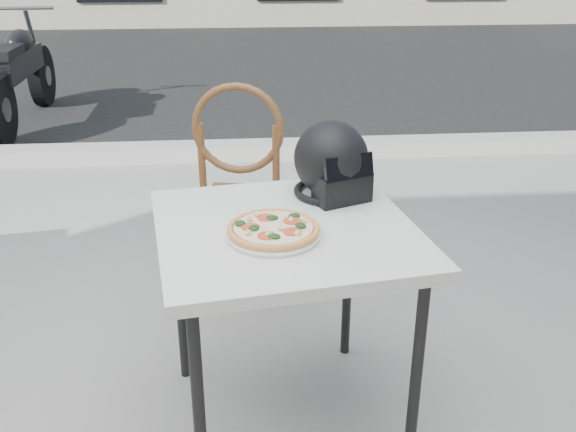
{
  "coord_description": "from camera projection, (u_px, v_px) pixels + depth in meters",
  "views": [
    {
      "loc": [
        0.41,
        -1.99,
        1.66
      ],
      "look_at": [
        0.57,
        -0.13,
        0.84
      ],
      "focal_mm": 40.0,
      "sensor_mm": 36.0,
      "label": 1
    }
  ],
  "objects": [
    {
      "name": "motorcycle",
      "position": [
        20.0,
        76.0,
        6.01
      ],
      "size": [
        0.54,
        2.06,
        1.03
      ],
      "rotation": [
        0.0,
        0.0,
        0.01
      ],
      "color": "black",
      "rests_on": "street_asphalt"
    },
    {
      "name": "ground",
      "position": [
        138.0,
        408.0,
        2.46
      ],
      "size": [
        80.0,
        80.0,
        0.0
      ],
      "primitive_type": "plane",
      "color": "gray",
      "rests_on": "ground"
    },
    {
      "name": "cafe_table_main",
      "position": [
        286.0,
        245.0,
        2.12
      ],
      "size": [
        0.95,
        0.95,
        0.79
      ],
      "rotation": [
        0.0,
        0.0,
        0.15
      ],
      "color": "silver",
      "rests_on": "ground"
    },
    {
      "name": "pizza",
      "position": [
        273.0,
        229.0,
        2.0
      ],
      "size": [
        0.38,
        0.38,
        0.04
      ],
      "rotation": [
        0.0,
        0.0,
        0.36
      ],
      "color": "#DC9350",
      "rests_on": "plate"
    },
    {
      "name": "curb",
      "position": [
        186.0,
        152.0,
        5.17
      ],
      "size": [
        30.0,
        0.25,
        0.12
      ],
      "primitive_type": "cube",
      "color": "#ABA9A0",
      "rests_on": "ground"
    },
    {
      "name": "helmet",
      "position": [
        332.0,
        163.0,
        2.29
      ],
      "size": [
        0.35,
        0.36,
        0.27
      ],
      "rotation": [
        0.0,
        0.0,
        0.38
      ],
      "color": "black",
      "rests_on": "cafe_table_main"
    },
    {
      "name": "cafe_chair_main",
      "position": [
        243.0,
        182.0,
        2.99
      ],
      "size": [
        0.49,
        0.49,
        1.09
      ],
      "rotation": [
        0.0,
        0.0,
        2.95
      ],
      "color": "brown",
      "rests_on": "ground"
    },
    {
      "name": "plate",
      "position": [
        273.0,
        235.0,
        2.01
      ],
      "size": [
        0.36,
        0.36,
        0.02
      ],
      "rotation": [
        0.0,
        0.0,
        0.27
      ],
      "color": "white",
      "rests_on": "cafe_table_main"
    },
    {
      "name": "street_asphalt",
      "position": [
        204.0,
        66.0,
        8.84
      ],
      "size": [
        30.0,
        8.0,
        0.0
      ],
      "primitive_type": "cube",
      "color": "black",
      "rests_on": "ground"
    }
  ]
}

